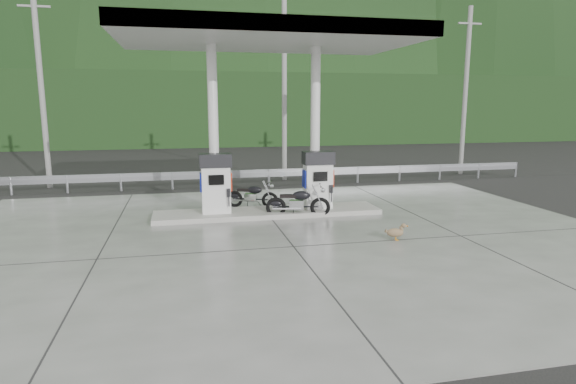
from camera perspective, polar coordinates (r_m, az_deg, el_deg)
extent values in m
plane|color=black|center=(12.66, -0.36, -5.30)|extent=(160.00, 160.00, 0.00)
cube|color=slate|center=(12.66, -0.36, -5.26)|extent=(18.00, 14.00, 0.02)
cube|color=#9A988F|center=(15.02, -2.35, -2.44)|extent=(7.00, 1.40, 0.15)
cylinder|color=white|center=(14.88, -8.82, 7.35)|extent=(0.30, 0.30, 5.00)
cylinder|color=white|center=(15.41, 3.23, 7.55)|extent=(0.30, 0.30, 5.00)
cube|color=silver|center=(14.78, -2.51, 17.93)|extent=(8.50, 5.00, 0.40)
cube|color=black|center=(23.81, -6.14, 2.03)|extent=(60.00, 7.00, 0.01)
cylinder|color=gray|center=(22.12, -27.19, 10.73)|extent=(0.22, 0.22, 8.00)
cylinder|color=gray|center=(21.91, -0.44, 11.86)|extent=(0.22, 0.22, 8.00)
cylinder|color=gray|center=(25.35, 20.28, 11.02)|extent=(0.22, 0.22, 8.00)
cube|color=black|center=(42.01, -9.05, 9.63)|extent=(80.00, 6.00, 6.00)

